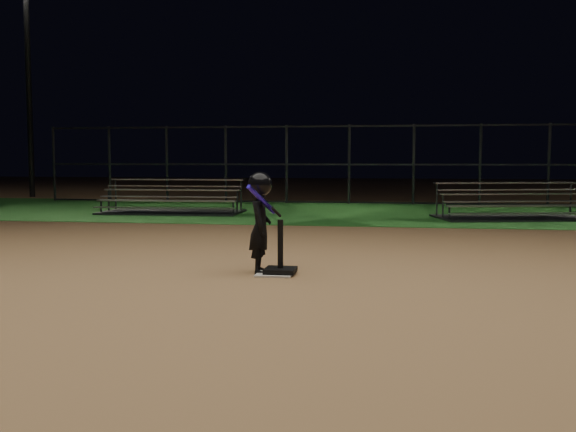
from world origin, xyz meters
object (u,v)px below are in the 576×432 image
object	(u,v)px
bleacher_right	(513,212)
light_pole_left	(27,63)
home_plate	(275,274)
child_batter	(260,220)
batting_tee	(280,264)
bleacher_left	(172,206)

from	to	relation	value
bleacher_right	light_pole_left	size ratio (longest dim) A/B	0.46
home_plate	bleacher_right	xyz separation A→B (m)	(4.22, 8.37, 0.17)
child_batter	light_pole_left	xyz separation A→B (m)	(-11.79, 14.84, 4.27)
batting_tee	bleacher_left	world-z (taller)	bleacher_left
batting_tee	child_batter	size ratio (longest dim) A/B	0.52
batting_tee	child_batter	world-z (taller)	child_batter
bleacher_left	bleacher_right	distance (m)	8.57
bleacher_left	home_plate	bearing A→B (deg)	-65.37
bleacher_left	light_pole_left	size ratio (longest dim) A/B	0.45
child_batter	home_plate	bearing A→B (deg)	-122.72
batting_tee	light_pole_left	distance (m)	19.78
batting_tee	bleacher_right	distance (m)	9.32
bleacher_right	light_pole_left	distance (m)	18.14
home_plate	bleacher_left	size ratio (longest dim) A/B	0.12
home_plate	batting_tee	xyz separation A→B (m)	(0.06, 0.03, 0.13)
bleacher_right	child_batter	bearing A→B (deg)	-131.94
batting_tee	bleacher_right	xyz separation A→B (m)	(4.16, 8.34, 0.04)
child_batter	light_pole_left	world-z (taller)	light_pole_left
home_plate	child_batter	size ratio (longest dim) A/B	0.35
bleacher_right	home_plate	bearing A→B (deg)	-130.53
bleacher_right	bleacher_left	bearing A→B (deg)	164.33
home_plate	child_batter	world-z (taller)	child_batter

